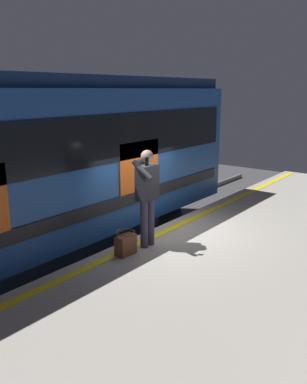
{
  "coord_description": "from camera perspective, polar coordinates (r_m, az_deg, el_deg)",
  "views": [
    {
      "loc": [
        6.13,
        4.74,
        3.75
      ],
      "look_at": [
        0.41,
        0.3,
        1.89
      ],
      "focal_mm": 37.36,
      "sensor_mm": 36.0,
      "label": 1
    }
  ],
  "objects": [
    {
      "name": "safety_line",
      "position": [
        8.06,
        1.8,
        -5.6
      ],
      "size": [
        14.67,
        0.16,
        0.01
      ],
      "primitive_type": "cube",
      "color": "yellow",
      "rests_on": "platform"
    },
    {
      "name": "train_carriage",
      "position": [
        8.12,
        -18.92,
        4.55
      ],
      "size": [
        10.45,
        3.1,
        3.85
      ],
      "color": "#1E478C",
      "rests_on": "ground"
    },
    {
      "name": "track_rail_far",
      "position": [
        10.32,
        -11.96,
        -6.72
      ],
      "size": [
        19.46,
        0.08,
        0.16
      ],
      "primitive_type": "cube",
      "color": "slate",
      "rests_on": "ground"
    },
    {
      "name": "ground_plane",
      "position": [
        8.61,
        0.1,
        -11.38
      ],
      "size": [
        23.97,
        23.97,
        0.0
      ],
      "primitive_type": "plane",
      "color": "#3D3D3F"
    },
    {
      "name": "platform",
      "position": [
        7.28,
        16.76,
        -12.82
      ],
      "size": [
        14.97,
        5.14,
        0.99
      ],
      "primitive_type": "cube",
      "color": "#9E998E",
      "rests_on": "ground"
    },
    {
      "name": "passenger",
      "position": [
        7.03,
        -0.95,
        0.23
      ],
      "size": [
        0.57,
        0.55,
        1.76
      ],
      "color": "#383347",
      "rests_on": "platform"
    },
    {
      "name": "track_rail_near",
      "position": [
        9.34,
        -6.16,
        -8.79
      ],
      "size": [
        19.46,
        0.08,
        0.16
      ],
      "primitive_type": "cube",
      "color": "slate",
      "rests_on": "ground"
    },
    {
      "name": "handbag",
      "position": [
        6.93,
        -4.0,
        -7.41
      ],
      "size": [
        0.37,
        0.34,
        0.41
      ],
      "color": "#59331E",
      "rests_on": "platform"
    }
  ]
}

